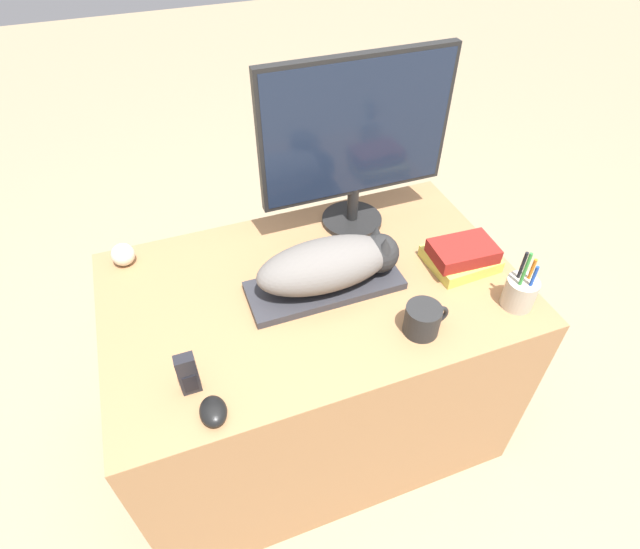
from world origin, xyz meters
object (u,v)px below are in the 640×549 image
at_px(coffee_mug, 423,319).
at_px(book_stack, 461,255).
at_px(computer_mouse, 213,411).
at_px(cat, 333,263).
at_px(monitor, 357,136).
at_px(pen_cup, 520,292).
at_px(phone, 188,374).
at_px(keyboard, 325,285).
at_px(baseball, 123,255).

bearing_deg(coffee_mug, book_stack, 38.88).
bearing_deg(computer_mouse, cat, 36.11).
bearing_deg(monitor, pen_cup, -60.91).
height_order(computer_mouse, coffee_mug, coffee_mug).
bearing_deg(cat, coffee_mug, -55.87).
relative_size(computer_mouse, pen_cup, 0.41).
xyz_separation_m(phone, book_stack, (0.83, 0.16, -0.02)).
xyz_separation_m(cat, coffee_mug, (0.16, -0.23, -0.05)).
bearing_deg(coffee_mug, keyboard, 128.12).
distance_m(computer_mouse, phone, 0.10).
xyz_separation_m(monitor, phone, (-0.61, -0.47, -0.25)).
xyz_separation_m(keyboard, pen_cup, (0.48, -0.24, 0.04)).
xyz_separation_m(baseball, book_stack, (0.95, -0.36, 0.00)).
relative_size(monitor, baseball, 8.56).
xyz_separation_m(pen_cup, book_stack, (-0.06, 0.20, -0.01)).
distance_m(pen_cup, book_stack, 0.21).
bearing_deg(pen_cup, phone, 177.72).
relative_size(cat, book_stack, 2.07).
relative_size(keyboard, cat, 1.06).
bearing_deg(keyboard, book_stack, -6.27).
relative_size(computer_mouse, coffee_mug, 0.66).
height_order(cat, baseball, cat).
xyz_separation_m(monitor, baseball, (-0.72, 0.05, -0.28)).
xyz_separation_m(keyboard, baseball, (-0.53, 0.31, 0.02)).
distance_m(monitor, phone, 0.81).
relative_size(coffee_mug, baseball, 1.80).
height_order(baseball, phone, phone).
distance_m(keyboard, baseball, 0.61).
bearing_deg(keyboard, pen_cup, -26.96).
xyz_separation_m(cat, phone, (-0.44, -0.21, -0.03)).
relative_size(monitor, book_stack, 2.92).
bearing_deg(baseball, book_stack, -20.75).
relative_size(coffee_mug, phone, 1.04).
height_order(phone, book_stack, phone).
distance_m(keyboard, computer_mouse, 0.48).
bearing_deg(keyboard, monitor, 53.09).
bearing_deg(computer_mouse, monitor, 44.00).
bearing_deg(cat, baseball, 150.54).
height_order(monitor, baseball, monitor).
bearing_deg(cat, phone, -154.86).
relative_size(keyboard, book_stack, 2.19).
xyz_separation_m(cat, pen_cup, (0.45, -0.24, -0.04)).
distance_m(baseball, book_stack, 1.01).
xyz_separation_m(monitor, coffee_mug, (-0.01, -0.50, -0.27)).
xyz_separation_m(computer_mouse, phone, (-0.03, 0.09, 0.04)).
distance_m(computer_mouse, baseball, 0.63).
height_order(baseball, book_stack, book_stack).
bearing_deg(coffee_mug, monitor, 88.57).
xyz_separation_m(computer_mouse, baseball, (-0.15, 0.61, 0.02)).
bearing_deg(baseball, phone, -77.84).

